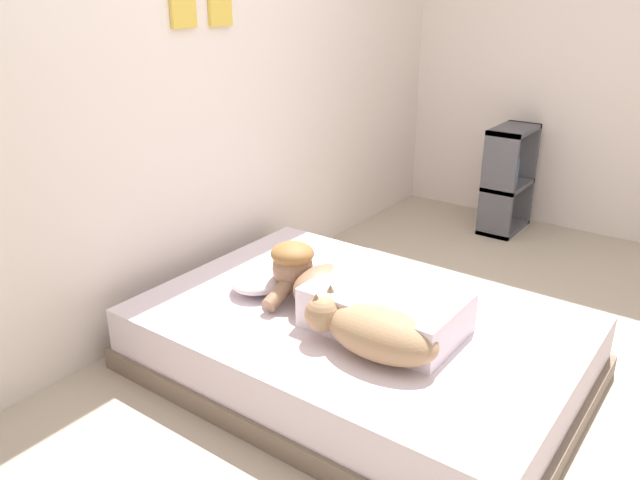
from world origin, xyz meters
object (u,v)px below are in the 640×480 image
at_px(pillow, 275,272).
at_px(bookshelf, 508,179).
at_px(bed, 359,343).
at_px(person_lying, 358,297).
at_px(coffee_cup, 295,270).
at_px(dog, 374,331).
at_px(cell_phone, 456,326).

bearing_deg(pillow, bookshelf, -9.63).
bearing_deg(bed, person_lying, -155.84).
bearing_deg(pillow, coffee_cup, -21.74).
distance_m(pillow, dog, 0.78).
xyz_separation_m(pillow, cell_phone, (0.12, -0.91, -0.05)).
bearing_deg(pillow, cell_phone, -82.49).
relative_size(bed, bookshelf, 2.59).
xyz_separation_m(person_lying, coffee_cup, (0.17, 0.49, -0.07)).
bearing_deg(dog, person_lying, 45.34).
relative_size(pillow, dog, 0.90).
xyz_separation_m(dog, cell_phone, (0.39, -0.18, -0.10)).
relative_size(person_lying, coffee_cup, 7.36).
bearing_deg(person_lying, bed, 24.16).
xyz_separation_m(bed, cell_phone, (0.14, -0.40, 0.16)).
distance_m(coffee_cup, bookshelf, 2.06).
bearing_deg(cell_phone, pillow, 97.51).
bearing_deg(coffee_cup, person_lying, -109.24).
height_order(pillow, person_lying, person_lying).
distance_m(bed, cell_phone, 0.45).
bearing_deg(dog, coffee_cup, 61.72).
distance_m(bed, bookshelf, 2.18).
relative_size(bed, person_lying, 2.11).
xyz_separation_m(person_lying, bookshelf, (2.21, 0.16, -0.03)).
distance_m(pillow, bookshelf, 2.17).
bearing_deg(pillow, dog, -110.12).
bearing_deg(coffee_cup, dog, -118.28).
height_order(pillow, dog, dog).
height_order(coffee_cup, cell_phone, coffee_cup).
relative_size(pillow, person_lying, 0.57).
bearing_deg(cell_phone, dog, 155.62).
bearing_deg(cell_phone, bookshelf, 15.06).
relative_size(bed, cell_phone, 13.87).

